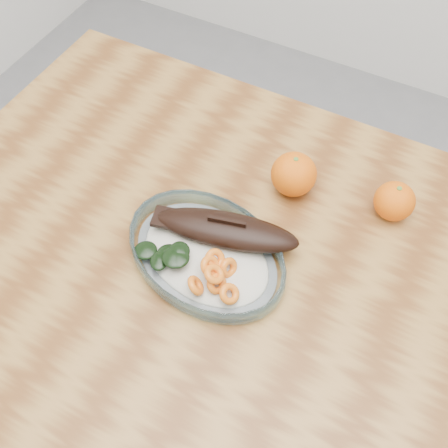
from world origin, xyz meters
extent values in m
plane|color=slate|center=(0.00, 0.00, 0.00)|extent=(3.00, 3.00, 0.00)
cube|color=brown|center=(0.00, 0.00, 0.73)|extent=(1.20, 0.80, 0.04)
cylinder|color=brown|center=(-0.54, 0.34, 0.35)|extent=(0.06, 0.06, 0.71)
ellipsoid|color=white|center=(-0.08, 0.00, 0.76)|extent=(0.56, 0.46, 0.01)
torus|color=#80B2C5|center=(-0.08, 0.00, 0.77)|extent=(0.59, 0.59, 0.03)
ellipsoid|color=silver|center=(-0.08, 0.00, 0.77)|extent=(0.50, 0.40, 0.02)
ellipsoid|color=black|center=(-0.07, 0.04, 0.80)|extent=(0.24, 0.12, 0.04)
ellipsoid|color=black|center=(-0.07, 0.04, 0.79)|extent=(0.20, 0.10, 0.02)
cube|color=black|center=(-0.17, 0.01, 0.80)|extent=(0.05, 0.05, 0.01)
cube|color=black|center=(-0.07, 0.04, 0.82)|extent=(0.06, 0.02, 0.02)
torus|color=orange|center=(-0.07, -0.07, 0.79)|extent=(0.04, 0.04, 0.04)
torus|color=orange|center=(-0.04, -0.05, 0.79)|extent=(0.04, 0.05, 0.04)
torus|color=orange|center=(-0.02, -0.06, 0.79)|extent=(0.04, 0.04, 0.03)
torus|color=orange|center=(-0.04, -0.02, 0.79)|extent=(0.03, 0.04, 0.04)
torus|color=orange|center=(-0.05, -0.04, 0.81)|extent=(0.04, 0.04, 0.03)
torus|color=orange|center=(-0.06, -0.03, 0.81)|extent=(0.04, 0.04, 0.04)
torus|color=orange|center=(-0.06, -0.02, 0.81)|extent=(0.04, 0.05, 0.04)
ellipsoid|color=black|center=(-0.14, -0.05, 0.79)|extent=(0.04, 0.04, 0.01)
ellipsoid|color=black|center=(-0.13, -0.04, 0.79)|extent=(0.05, 0.05, 0.01)
ellipsoid|color=black|center=(-0.13, -0.04, 0.79)|extent=(0.05, 0.05, 0.01)
ellipsoid|color=black|center=(-0.17, -0.05, 0.79)|extent=(0.05, 0.05, 0.01)
ellipsoid|color=black|center=(-0.12, -0.04, 0.80)|extent=(0.05, 0.05, 0.01)
ellipsoid|color=black|center=(-0.11, -0.04, 0.80)|extent=(0.04, 0.04, 0.01)
ellipsoid|color=black|center=(-0.12, -0.03, 0.80)|extent=(0.05, 0.05, 0.01)
sphere|color=#DF3D04|center=(-0.02, 0.19, 0.79)|extent=(0.08, 0.08, 0.08)
sphere|color=#DF3D04|center=(0.14, 0.22, 0.78)|extent=(0.07, 0.07, 0.07)
camera|label=1|loc=(0.16, -0.41, 1.50)|focal=45.00mm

